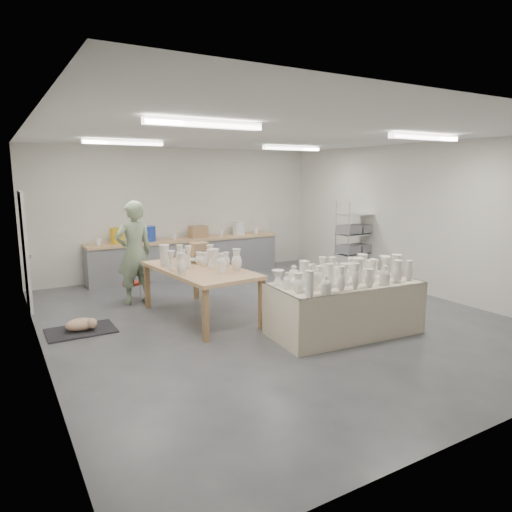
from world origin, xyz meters
TOP-DOWN VIEW (x-y plane):
  - room at (-0.11, 0.08)m, footprint 8.00×8.02m
  - back_counter at (-0.01, 3.68)m, footprint 4.60×0.60m
  - wire_shelf at (3.20, 1.40)m, footprint 0.88×0.48m
  - drying_table at (0.55, -1.26)m, footprint 2.33×1.24m
  - work_table at (-0.97, 0.68)m, footprint 1.34×2.36m
  - rug at (-2.90, 0.85)m, footprint 1.00×0.70m
  - cat at (-2.88, 0.83)m, footprint 0.49×0.38m
  - potter at (-1.71, 1.98)m, footprint 0.75×0.55m
  - red_stool at (-1.71, 2.25)m, footprint 0.41×0.41m

SIDE VIEW (x-z plane):
  - rug at x=-2.90m, z-range 0.00..0.02m
  - cat at x=-2.88m, z-range 0.02..0.21m
  - red_stool at x=-1.71m, z-range 0.14..0.48m
  - drying_table at x=0.55m, z-range -0.14..1.03m
  - back_counter at x=-0.01m, z-range -0.13..1.11m
  - work_table at x=-0.97m, z-range 0.26..1.48m
  - wire_shelf at x=3.20m, z-range 0.02..1.82m
  - potter at x=-1.71m, z-range 0.00..1.92m
  - room at x=-0.11m, z-range 0.56..3.56m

